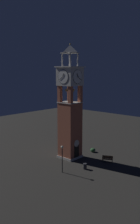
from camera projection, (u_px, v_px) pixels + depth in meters
ground at (70, 157)px, 39.98m from camera, size 80.00×80.00×0.00m
clock_tower at (70, 112)px, 38.79m from camera, size 3.35×3.35×17.64m
park_bench at (107, 159)px, 37.85m from camera, size 1.16×1.61×0.95m
lamp_post at (62, 154)px, 33.61m from camera, size 0.36×0.36×3.74m
trash_bin at (85, 166)px, 35.14m from camera, size 0.52×0.52×0.80m
shrub_near_entry at (93, 150)px, 42.56m from camera, size 0.87×0.87×0.67m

